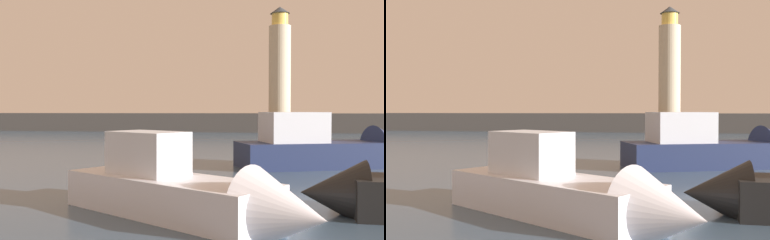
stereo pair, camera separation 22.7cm
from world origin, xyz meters
The scene contains 5 objects.
ground_plane centered at (0.00, 27.65, 0.00)m, with size 220.00×220.00×0.00m, color #384C60.
breakwater centered at (0.00, 55.31, 1.16)m, with size 97.72×5.12×2.31m, color #423F3D.
lighthouse centered at (6.75, 55.31, 8.57)m, with size 2.68×2.68×13.21m.
motorboat_2 centered at (3.10, 8.97, 0.66)m, with size 7.34×5.72×2.57m.
motorboat_3 centered at (8.40, 20.69, 0.85)m, with size 9.56×5.56×3.28m.
Camera 2 is at (4.96, -2.00, 2.73)m, focal length 42.47 mm.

